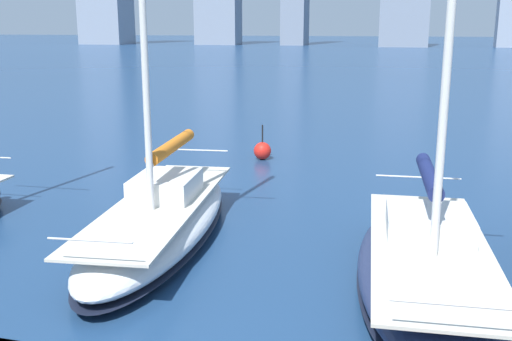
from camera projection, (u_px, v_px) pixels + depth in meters
sailboat_navy at (428, 262)px, 12.13m from camera, size 3.49×8.33×9.24m
sailboat_orange at (161, 217)px, 14.87m from camera, size 3.52×9.13×10.65m
channel_buoy at (262, 151)px, 24.00m from camera, size 0.70×0.70×1.40m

